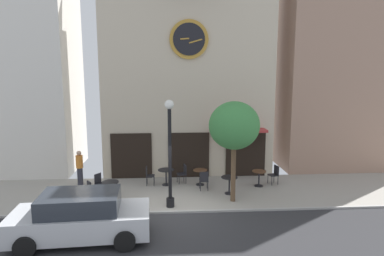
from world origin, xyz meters
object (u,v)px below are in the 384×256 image
Objects in this scene: parked_car_silver at (81,217)px; cafe_chair_mid_row at (183,172)px; cafe_table_near_door at (229,182)px; pedestrian_orange at (80,167)px; street_tree at (234,126)px; cafe_table_rightmost at (166,174)px; street_lamp at (170,154)px; cafe_chair_left_end at (275,173)px; cafe_chair_under_awning at (204,179)px; cafe_chair_outer at (149,174)px; cafe_table_near_curb at (111,187)px; cafe_chair_corner at (92,189)px; cafe_table_center at (200,175)px; cafe_table_center_left at (259,176)px; cafe_chair_near_lamp at (100,182)px.

cafe_chair_mid_row is at bearing 57.43° from parked_car_silver.
pedestrian_orange is (-6.87, 1.63, 0.31)m from cafe_table_near_door.
street_tree is 4.12m from cafe_chair_mid_row.
cafe_table_rightmost is 0.17× the size of parked_car_silver.
street_lamp is 3.33m from cafe_table_near_door.
cafe_chair_left_end is 3.54m from cafe_chair_under_awning.
street_lamp is 3.33m from cafe_chair_outer.
cafe_table_near_curb is 3.60m from parked_car_silver.
cafe_chair_left_end is (8.24, 1.74, 0.00)m from cafe_chair_corner.
cafe_table_center is 0.87m from cafe_chair_mid_row.
street_lamp reaches higher than cafe_table_center_left.
cafe_chair_left_end is at bearing 11.93° from cafe_chair_corner.
cafe_chair_near_lamp is at bearing -178.92° from cafe_chair_under_awning.
pedestrian_orange is (-1.74, 1.84, 0.34)m from cafe_table_near_curb.
cafe_chair_near_lamp is at bearing 133.72° from cafe_table_near_curb.
street_lamp is 3.12m from cafe_table_rightmost.
cafe_table_near_door is at bearing -21.40° from cafe_chair_outer.
cafe_table_near_door is at bearing -3.96° from cafe_chair_near_lamp.
street_tree is 4.63× the size of cafe_chair_mid_row.
cafe_table_center is 0.83× the size of cafe_chair_under_awning.
cafe_chair_outer is (-5.19, 0.51, 0.03)m from cafe_table_center_left.
cafe_table_near_door is 2.56m from cafe_chair_mid_row.
cafe_table_near_curb is 0.96× the size of cafe_table_rightmost.
cafe_chair_mid_row reaches higher than cafe_table_center.
street_lamp is 5.84× the size of cafe_table_near_curb.
cafe_chair_corner reaches higher than cafe_table_rightmost.
cafe_table_near_curb is 2.82m from cafe_table_rightmost.
cafe_table_center is 4.61m from cafe_chair_near_lamp.
cafe_table_rightmost is at bearing 32.25° from cafe_chair_corner.
cafe_table_center_left is at bearing 48.32° from street_tree.
cafe_table_near_curb is 0.44× the size of pedestrian_orange.
cafe_chair_under_awning is (0.90, -1.15, 0.00)m from cafe_chair_mid_row.
cafe_table_near_door is at bearing -24.25° from cafe_chair_under_awning.
parked_car_silver is (-2.83, -2.49, -1.41)m from street_lamp.
street_tree is at bearing -12.31° from cafe_chair_near_lamp.
cafe_table_near_curb is 0.79m from cafe_chair_corner.
cafe_chair_near_lamp is 1.00× the size of cafe_chair_under_awning.
street_lamp is 1.03× the size of street_tree.
cafe_chair_mid_row is at bearing 0.05° from pedestrian_orange.
pedestrian_orange is (-3.25, 0.21, 0.33)m from cafe_chair_outer.
cafe_chair_near_lamp is (-2.09, -1.02, 0.00)m from cafe_chair_outer.
parked_car_silver reaches higher than cafe_chair_left_end.
cafe_table_rightmost is at bearing 94.11° from street_lamp.
street_tree is 5.64× the size of cafe_table_center_left.
cafe_table_center is at bearing -3.48° from cafe_chair_outer.
street_tree is at bearing -7.11° from cafe_table_near_curb.
cafe_table_center_left is at bearing 27.91° from street_lamp.
street_lamp is 4.75× the size of cafe_chair_outer.
street_lamp is 3.70m from cafe_chair_corner.
pedestrian_orange is at bearing 176.39° from cafe_table_center.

